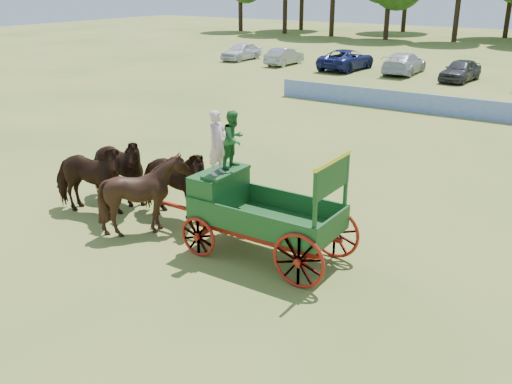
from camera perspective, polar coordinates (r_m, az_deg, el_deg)
name	(u,v)px	position (r m, az deg, el deg)	size (l,w,h in m)	color
ground	(395,266)	(15.04, 13.70, -7.24)	(160.00, 160.00, 0.00)	olive
horse_lead_left	(88,179)	(18.09, -16.47, 1.25)	(1.24, 2.73, 2.30)	black
horse_lead_right	(115,170)	(18.77, -13.95, 2.19)	(1.24, 2.73, 2.30)	black
horse_wheel_left	(146,194)	(16.41, -10.99, -0.22)	(1.86, 2.09, 2.31)	black
horse_wheel_right	(171,183)	(17.15, -8.45, 0.85)	(1.24, 2.73, 2.30)	black
farm_dray	(243,192)	(14.85, -1.34, 0.00)	(6.00, 2.00, 3.82)	#A02010
sponsor_banner	(504,113)	(31.79, 23.59, 7.29)	(26.00, 0.08, 1.05)	#1D3FA0
parked_cars	(436,67)	(45.20, 17.59, 11.81)	(36.65, 6.56, 1.63)	silver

